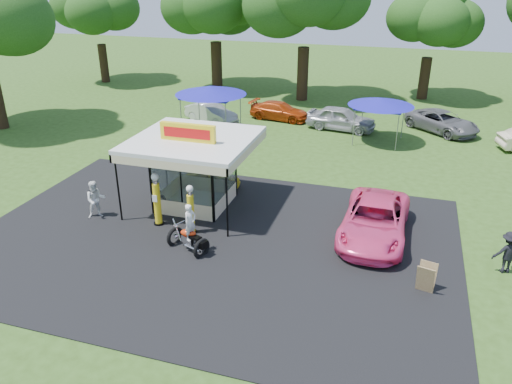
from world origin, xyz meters
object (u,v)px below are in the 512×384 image
at_px(gas_pump_left, 157,201).
at_px(tent_west, 211,91).
at_px(motorcycle, 190,233).
at_px(a_frame_sign, 426,278).
at_px(kiosk_car, 213,178).
at_px(tent_east, 381,102).
at_px(gas_station_kiosk, 195,170).
at_px(bg_car_c, 341,118).
at_px(bg_car_b, 279,111).
at_px(pink_sedan, 375,220).
at_px(spectator_east_a, 508,252).
at_px(spectator_west, 96,200).
at_px(bg_car_a, 211,113).
at_px(bg_car_d, 442,122).
at_px(gas_pump_right, 191,211).

distance_m(gas_pump_left, tent_west, 13.32).
height_order(motorcycle, a_frame_sign, motorcycle).
bearing_deg(gas_pump_left, kiosk_car, 80.50).
bearing_deg(tent_east, gas_station_kiosk, -121.65).
xyz_separation_m(kiosk_car, bg_car_c, (4.85, 11.94, 0.33)).
distance_m(bg_car_b, tent_west, 6.39).
bearing_deg(pink_sedan, spectator_east_a, -12.56).
xyz_separation_m(kiosk_car, pink_sedan, (8.44, -2.90, 0.31)).
xyz_separation_m(gas_pump_left, bg_car_b, (0.85, 17.75, -0.53)).
xyz_separation_m(spectator_west, bg_car_b, (3.86, 17.93, -0.24)).
bearing_deg(tent_east, a_frame_sign, -79.61).
relative_size(gas_station_kiosk, gas_pump_left, 2.19).
distance_m(gas_pump_left, bg_car_a, 15.98).
distance_m(spectator_west, bg_car_d, 23.88).
bearing_deg(gas_station_kiosk, bg_car_b, 89.71).
xyz_separation_m(gas_pump_right, bg_car_b, (-0.88, 18.03, -0.42)).
bearing_deg(tent_west, gas_pump_right, -71.76).
height_order(motorcycle, tent_west, tent_west).
xyz_separation_m(gas_pump_right, tent_west, (-4.35, 13.21, 1.92)).
height_order(a_frame_sign, bg_car_a, bg_car_a).
bearing_deg(bg_car_d, pink_sedan, -148.92).
relative_size(gas_station_kiosk, pink_sedan, 0.95).
xyz_separation_m(spectator_east_a, bg_car_c, (-8.55, 16.06, -0.03)).
bearing_deg(bg_car_a, gas_pump_left, -142.67).
xyz_separation_m(gas_pump_right, kiosk_car, (-0.96, 4.87, -0.60)).
relative_size(a_frame_sign, kiosk_car, 0.39).
relative_size(gas_pump_left, tent_east, 0.59).
distance_m(gas_pump_left, spectator_west, 3.03).
distance_m(gas_pump_right, pink_sedan, 7.75).
height_order(motorcycle, bg_car_d, motorcycle).
bearing_deg(pink_sedan, bg_car_d, 80.50).
bearing_deg(gas_pump_right, bg_car_c, 76.96).
relative_size(pink_sedan, bg_car_c, 1.19).
bearing_deg(motorcycle, spectator_east_a, 31.62).
distance_m(bg_car_a, tent_west, 3.64).
xyz_separation_m(kiosk_car, bg_car_d, (11.58, 13.51, 0.24)).
bearing_deg(spectator_west, a_frame_sign, -44.31).
distance_m(motorcycle, pink_sedan, 7.71).
distance_m(gas_pump_right, kiosk_car, 5.00).
relative_size(a_frame_sign, bg_car_a, 0.26).
xyz_separation_m(a_frame_sign, spectator_east_a, (2.87, 2.20, 0.28)).
height_order(spectator_east_a, tent_west, tent_west).
distance_m(tent_west, tent_east, 11.06).
distance_m(bg_car_d, tent_east, 5.68).
bearing_deg(gas_pump_right, tent_west, 108.24).
xyz_separation_m(spectator_west, bg_car_a, (-0.72, 15.71, -0.18)).
xyz_separation_m(gas_station_kiosk, spectator_west, (-3.78, -2.57, -0.90)).
bearing_deg(bg_car_a, tent_east, -70.56).
height_order(gas_pump_left, bg_car_b, gas_pump_left).
distance_m(gas_station_kiosk, pink_sedan, 8.53).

